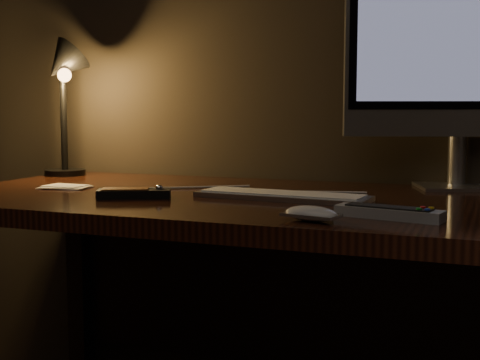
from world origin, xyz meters
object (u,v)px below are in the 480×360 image
(desk, at_px, (274,245))
(monitor, at_px, (460,47))
(mouse, at_px, (311,216))
(desk_lamp, at_px, (63,83))
(keyboard, at_px, (282,195))
(media_remote, at_px, (134,193))
(tv_remote, at_px, (389,212))

(desk, bearing_deg, monitor, 32.58)
(desk, height_order, monitor, monitor)
(desk, distance_m, mouse, 0.44)
(desk, bearing_deg, desk_lamp, 168.84)
(mouse, bearing_deg, monitor, 83.08)
(monitor, relative_size, keyboard, 1.51)
(monitor, relative_size, desk_lamp, 1.46)
(media_remote, bearing_deg, desk, 11.96)
(mouse, distance_m, desk_lamp, 1.07)
(desk_lamp, bearing_deg, media_remote, -29.93)
(media_remote, bearing_deg, tv_remote, -32.68)
(desk_lamp, bearing_deg, tv_remote, -14.16)
(desk, distance_m, monitor, 0.68)
(keyboard, bearing_deg, desk, 122.05)
(monitor, height_order, keyboard, monitor)
(desk, bearing_deg, keyboard, -62.08)
(monitor, xyz_separation_m, media_remote, (-0.67, -0.46, -0.35))
(monitor, xyz_separation_m, desk_lamp, (-1.12, -0.12, -0.08))
(tv_remote, xyz_separation_m, desk_lamp, (-1.03, 0.42, 0.27))
(monitor, distance_m, media_remote, 0.89)
(keyboard, distance_m, mouse, 0.31)
(desk, xyz_separation_m, mouse, (0.19, -0.36, 0.14))
(desk, relative_size, mouse, 15.55)
(monitor, bearing_deg, mouse, -127.19)
(mouse, relative_size, tv_remote, 0.50)
(monitor, bearing_deg, tv_remote, -117.25)
(mouse, xyz_separation_m, desk_lamp, (-0.91, 0.51, 0.27))
(keyboard, relative_size, desk_lamp, 0.97)
(mouse, height_order, desk_lamp, desk_lamp)
(desk_lamp, bearing_deg, mouse, -21.01)
(keyboard, distance_m, desk_lamp, 0.84)
(keyboard, bearing_deg, tv_remote, -30.95)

